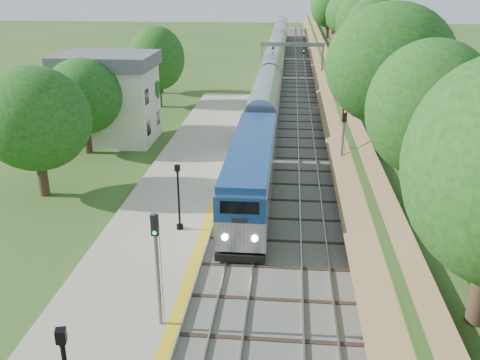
# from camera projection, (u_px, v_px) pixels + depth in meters

# --- Properties ---
(trackbed) EXTENTS (9.50, 170.00, 0.28)m
(trackbed) POSITION_uv_depth(u_px,v_px,m) (287.00, 82.00, 76.45)
(trackbed) COLOR #4C4944
(trackbed) RESTS_ON ground
(platform) EXTENTS (6.40, 68.00, 0.38)m
(platform) POSITION_uv_depth(u_px,v_px,m) (174.00, 201.00, 36.18)
(platform) COLOR gray
(platform) RESTS_ON ground
(yellow_stripe) EXTENTS (0.55, 68.00, 0.01)m
(yellow_stripe) POSITION_uv_depth(u_px,v_px,m) (216.00, 200.00, 35.86)
(yellow_stripe) COLOR gold
(yellow_stripe) RESTS_ON platform
(embankment) EXTENTS (10.64, 170.00, 11.70)m
(embankment) POSITION_uv_depth(u_px,v_px,m) (347.00, 70.00, 75.05)
(embankment) COLOR brown
(embankment) RESTS_ON ground
(station_building) EXTENTS (8.60, 6.60, 8.00)m
(station_building) POSITION_uv_depth(u_px,v_px,m) (109.00, 97.00, 48.54)
(station_building) COLOR white
(station_building) RESTS_ON ground
(signal_gantry) EXTENTS (8.40, 0.38, 6.20)m
(signal_gantry) POSITION_uv_depth(u_px,v_px,m) (292.00, 53.00, 70.05)
(signal_gantry) COLOR slate
(signal_gantry) RESTS_ON ground
(trees_behind_platform) EXTENTS (7.82, 53.32, 7.21)m
(trees_behind_platform) POSITION_uv_depth(u_px,v_px,m) (105.00, 119.00, 39.47)
(trees_behind_platform) COLOR #332316
(trees_behind_platform) RESTS_ON ground
(train) EXTENTS (2.78, 111.78, 4.09)m
(train) POSITION_uv_depth(u_px,v_px,m) (275.00, 64.00, 78.69)
(train) COLOR black
(train) RESTS_ON trackbed
(lamppost_far) EXTENTS (0.40, 0.40, 4.04)m
(lamppost_far) POSITION_uv_depth(u_px,v_px,m) (179.00, 201.00, 31.21)
(lamppost_far) COLOR black
(lamppost_far) RESTS_ON platform
(signal_platform) EXTENTS (0.31, 0.25, 5.29)m
(signal_platform) POSITION_uv_depth(u_px,v_px,m) (157.00, 258.00, 22.06)
(signal_platform) COLOR slate
(signal_platform) RESTS_ON platform
(signal_farside) EXTENTS (0.32, 0.26, 5.86)m
(signal_farside) POSITION_uv_depth(u_px,v_px,m) (343.00, 139.00, 37.62)
(signal_farside) COLOR slate
(signal_farside) RESTS_ON ground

